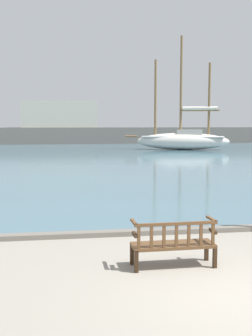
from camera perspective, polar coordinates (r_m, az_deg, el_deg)
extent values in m
plane|color=gray|center=(7.33, 14.94, -16.24)|extent=(160.00, 160.00, 0.00)
cube|color=slate|center=(50.35, -5.31, 3.03)|extent=(100.00, 80.00, 0.08)
cube|color=slate|center=(10.77, 6.73, -8.45)|extent=(40.00, 0.30, 0.12)
cube|color=#322113|center=(8.39, 0.81, -11.59)|extent=(0.07, 0.07, 0.42)
cube|color=#322113|center=(8.79, 10.84, -10.87)|extent=(0.07, 0.07, 0.42)
cube|color=#322113|center=(7.97, 1.41, -12.55)|extent=(0.07, 0.07, 0.42)
cube|color=#322113|center=(8.39, 11.94, -11.73)|extent=(0.07, 0.07, 0.42)
cube|color=brown|center=(8.29, 6.39, -10.33)|extent=(1.61, 0.55, 0.06)
cube|color=brown|center=(7.97, 6.87, -7.52)|extent=(1.60, 0.08, 0.06)
cube|color=brown|center=(7.86, 1.74, -9.45)|extent=(0.06, 0.04, 0.41)
cube|color=brown|center=(7.91, 3.47, -9.36)|extent=(0.06, 0.04, 0.41)
cube|color=brown|center=(7.96, 5.17, -9.26)|extent=(0.06, 0.04, 0.41)
cube|color=brown|center=(8.03, 6.85, -9.15)|extent=(0.06, 0.04, 0.41)
cube|color=brown|center=(8.10, 8.50, -9.04)|extent=(0.06, 0.04, 0.41)
cube|color=brown|center=(8.17, 10.12, -8.93)|extent=(0.06, 0.04, 0.41)
cube|color=brown|center=(8.25, 11.70, -8.81)|extent=(0.06, 0.04, 0.41)
cube|color=#322113|center=(7.96, 1.19, -9.01)|extent=(0.07, 0.30, 0.06)
cube|color=brown|center=(7.99, 1.08, -7.36)|extent=(0.07, 0.47, 0.04)
cube|color=#322113|center=(8.38, 11.70, -8.36)|extent=(0.07, 0.30, 0.06)
cube|color=brown|center=(8.41, 11.51, -6.80)|extent=(0.07, 0.47, 0.04)
ellipsoid|color=silver|center=(42.38, 7.68, 3.60)|extent=(9.43, 4.98, 1.67)
cube|color=white|center=(42.36, 7.69, 4.22)|extent=(8.21, 4.10, 0.08)
cube|color=beige|center=(42.34, 8.63, 4.71)|extent=(2.74, 1.96, 0.65)
cylinder|color=brown|center=(42.49, 7.47, 10.88)|extent=(0.23, 0.23, 9.77)
cylinder|color=brown|center=(42.34, 9.99, 7.71)|extent=(3.64, 1.32, 0.18)
cylinder|color=silver|center=(42.35, 10.00, 7.96)|extent=(3.34, 1.38, 0.37)
cylinder|color=brown|center=(42.57, 4.01, 9.41)|extent=(0.23, 0.23, 7.54)
cylinder|color=brown|center=(42.40, 11.21, 9.04)|extent=(0.23, 0.23, 7.13)
cylinder|color=brown|center=(42.81, 0.71, 4.33)|extent=(1.21, 0.54, 0.18)
cube|color=#66605B|center=(54.43, -5.56, 4.36)|extent=(59.99, 2.40, 2.16)
cube|color=#B7B2A3|center=(54.35, -9.02, 7.20)|extent=(9.46, 2.00, 3.32)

